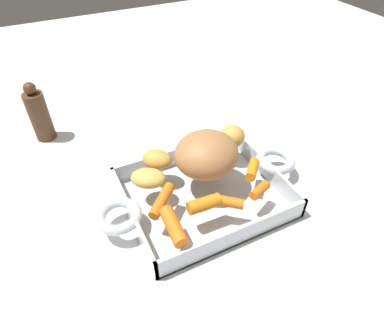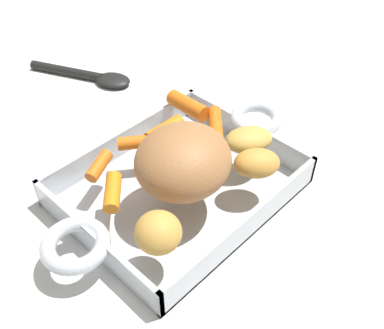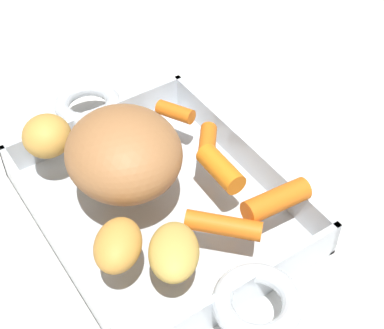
% 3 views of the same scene
% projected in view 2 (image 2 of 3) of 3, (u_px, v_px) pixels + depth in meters
% --- Properties ---
extents(ground_plane, '(2.34, 2.34, 0.00)m').
position_uv_depth(ground_plane, '(179.00, 193.00, 0.61)').
color(ground_plane, white).
extents(roasting_dish, '(0.40, 0.23, 0.05)m').
position_uv_depth(roasting_dish, '(179.00, 184.00, 0.60)').
color(roasting_dish, silver).
rests_on(roasting_dish, ground_plane).
extents(pork_roast, '(0.12, 0.11, 0.08)m').
position_uv_depth(pork_roast, '(183.00, 161.00, 0.53)').
color(pork_roast, '#A97041').
rests_on(pork_roast, roasting_dish).
extents(baby_carrot_northeast, '(0.03, 0.07, 0.03)m').
position_uv_depth(baby_carrot_northeast, '(188.00, 106.00, 0.66)').
color(baby_carrot_northeast, orange).
rests_on(baby_carrot_northeast, roasting_dish).
extents(baby_carrot_long, '(0.06, 0.06, 0.02)m').
position_uv_depth(baby_carrot_long, '(216.00, 125.00, 0.63)').
color(baby_carrot_long, orange).
rests_on(baby_carrot_long, roasting_dish).
extents(baby_carrot_southeast, '(0.05, 0.03, 0.02)m').
position_uv_depth(baby_carrot_southeast, '(99.00, 166.00, 0.57)').
color(baby_carrot_southeast, orange).
rests_on(baby_carrot_southeast, roasting_dish).
extents(baby_carrot_short, '(0.06, 0.02, 0.02)m').
position_uv_depth(baby_carrot_short, '(165.00, 131.00, 0.62)').
color(baby_carrot_short, orange).
rests_on(baby_carrot_short, roasting_dish).
extents(baby_carrot_center_right, '(0.05, 0.05, 0.02)m').
position_uv_depth(baby_carrot_center_right, '(113.00, 192.00, 0.54)').
color(baby_carrot_center_right, orange).
rests_on(baby_carrot_center_right, roasting_dish).
extents(baby_carrot_northwest, '(0.05, 0.04, 0.02)m').
position_uv_depth(baby_carrot_northwest, '(135.00, 142.00, 0.60)').
color(baby_carrot_northwest, orange).
rests_on(baby_carrot_northwest, roasting_dish).
extents(potato_near_roast, '(0.07, 0.07, 0.03)m').
position_uv_depth(potato_near_roast, '(257.00, 163.00, 0.56)').
color(potato_near_roast, gold).
rests_on(potato_near_roast, roasting_dish).
extents(potato_whole, '(0.08, 0.07, 0.03)m').
position_uv_depth(potato_whole, '(249.00, 140.00, 0.60)').
color(potato_whole, gold).
rests_on(potato_whole, roasting_dish).
extents(potato_corner, '(0.06, 0.06, 0.04)m').
position_uv_depth(potato_corner, '(158.00, 233.00, 0.48)').
color(potato_corner, gold).
rests_on(potato_corner, roasting_dish).
extents(serving_spoon, '(0.11, 0.19, 0.02)m').
position_uv_depth(serving_spoon, '(91.00, 76.00, 0.81)').
color(serving_spoon, black).
rests_on(serving_spoon, ground_plane).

